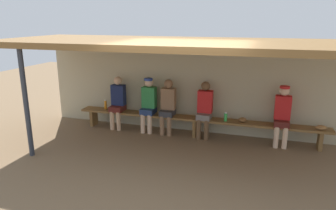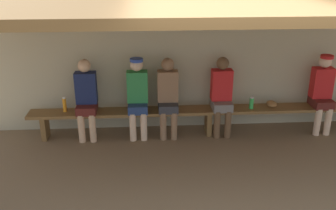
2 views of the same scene
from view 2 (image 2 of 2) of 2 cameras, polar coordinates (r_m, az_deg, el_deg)
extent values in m
plane|color=brown|center=(5.28, 8.80, -11.57)|extent=(24.00, 24.00, 0.00)
cube|color=#B7AD8C|center=(6.63, 5.73, 6.06)|extent=(8.00, 0.20, 2.20)
cube|color=brown|center=(5.15, 8.59, 14.63)|extent=(8.00, 2.80, 0.12)
cube|color=brown|center=(6.42, 6.15, -0.75)|extent=(6.00, 0.36, 0.05)
cube|color=brown|center=(6.64, -18.07, -3.15)|extent=(0.08, 0.29, 0.41)
cube|color=brown|center=(6.51, 6.07, -2.62)|extent=(0.08, 0.29, 0.41)
cube|color=#333338|center=(6.29, 0.00, -0.18)|extent=(0.32, 0.40, 0.14)
cylinder|color=#8C6647|center=(6.25, -0.73, -3.21)|extent=(0.11, 0.11, 0.48)
cylinder|color=#8C6647|center=(6.26, 0.92, -3.17)|extent=(0.11, 0.11, 0.48)
cube|color=#8C6647|center=(6.25, -0.05, 2.90)|extent=(0.34, 0.20, 0.52)
sphere|color=#8C6647|center=(6.14, -0.05, 6.17)|extent=(0.21, 0.21, 0.21)
cube|color=navy|center=(6.28, -4.56, -0.29)|extent=(0.32, 0.40, 0.14)
cylinder|color=beige|center=(6.25, -5.32, -3.33)|extent=(0.11, 0.11, 0.48)
cylinder|color=beige|center=(6.25, -3.67, -3.29)|extent=(0.11, 0.11, 0.48)
cube|color=#2D8442|center=(6.24, -4.65, 2.79)|extent=(0.34, 0.20, 0.52)
sphere|color=beige|center=(6.13, -4.75, 6.07)|extent=(0.21, 0.21, 0.21)
cylinder|color=#2D47A5|center=(6.07, -4.78, 6.78)|extent=(0.21, 0.21, 0.05)
cube|color=#591E19|center=(6.96, 22.09, 0.36)|extent=(0.32, 0.40, 0.14)
cylinder|color=beige|center=(6.90, 21.63, -2.38)|extent=(0.11, 0.11, 0.48)
cylinder|color=beige|center=(6.97, 22.97, -2.32)|extent=(0.11, 0.11, 0.48)
cube|color=red|center=(6.93, 22.20, 3.15)|extent=(0.34, 0.20, 0.52)
sphere|color=beige|center=(6.83, 22.63, 6.09)|extent=(0.21, 0.21, 0.21)
cylinder|color=red|center=(6.77, 22.88, 6.72)|extent=(0.21, 0.21, 0.05)
cube|color=slate|center=(6.41, 8.07, 0.02)|extent=(0.32, 0.40, 0.14)
cylinder|color=brown|center=(6.36, 7.42, -2.96)|extent=(0.11, 0.11, 0.48)
cylinder|color=brown|center=(6.40, 9.00, -2.90)|extent=(0.11, 0.11, 0.48)
cube|color=red|center=(6.37, 8.08, 3.04)|extent=(0.34, 0.20, 0.52)
sphere|color=brown|center=(6.26, 8.26, 6.25)|extent=(0.21, 0.21, 0.21)
cube|color=#591E19|center=(6.35, -12.12, -0.47)|extent=(0.32, 0.40, 0.14)
cylinder|color=#DBAD84|center=(6.33, -12.92, -3.47)|extent=(0.11, 0.11, 0.48)
cylinder|color=#DBAD84|center=(6.31, -11.30, -3.44)|extent=(0.11, 0.11, 0.48)
cube|color=#19234C|center=(6.31, -12.26, 2.58)|extent=(0.34, 0.20, 0.52)
sphere|color=#DBAD84|center=(6.20, -12.53, 5.81)|extent=(0.21, 0.21, 0.21)
cylinder|color=orange|center=(6.44, -15.33, -0.03)|extent=(0.06, 0.06, 0.23)
cylinder|color=white|center=(6.40, -15.44, 1.02)|extent=(0.04, 0.04, 0.02)
cylinder|color=green|center=(6.50, 12.48, 0.23)|extent=(0.07, 0.07, 0.18)
cylinder|color=white|center=(6.46, 12.55, 1.08)|extent=(0.05, 0.05, 0.02)
ellipsoid|color=olive|center=(6.70, 15.37, 0.17)|extent=(0.18, 0.25, 0.09)
camera|label=1|loc=(2.83, 108.96, -10.06)|focal=33.75mm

